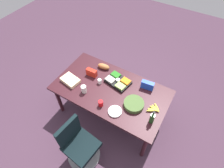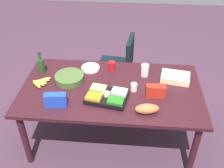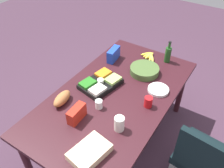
{
  "view_description": "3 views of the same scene",
  "coord_description": "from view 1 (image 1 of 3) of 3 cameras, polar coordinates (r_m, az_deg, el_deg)",
  "views": [
    {
      "loc": [
        -1.01,
        1.67,
        3.3
      ],
      "look_at": [
        0.03,
        -0.08,
        0.83
      ],
      "focal_mm": 29.24,
      "sensor_mm": 36.0,
      "label": 1
    },
    {
      "loc": [
        0.21,
        -2.31,
        2.55
      ],
      "look_at": [
        0.01,
        -0.04,
        0.86
      ],
      "focal_mm": 42.25,
      "sensor_mm": 36.0,
      "label": 2
    },
    {
      "loc": [
        1.54,
        0.95,
        2.43
      ],
      "look_at": [
        -0.04,
        -0.06,
        0.86
      ],
      "focal_mm": 37.89,
      "sensor_mm": 36.0,
      "label": 3
    }
  ],
  "objects": [
    {
      "name": "wine_bottle",
      "position": [
        2.81,
        12.43,
        -10.34
      ],
      "size": [
        0.08,
        0.08,
        0.27
      ],
      "color": "#1E491C",
      "rests_on": "conference_table"
    },
    {
      "name": "veggie_tray",
      "position": [
        3.25,
        1.87,
        0.86
      ],
      "size": [
        0.47,
        0.37,
        0.09
      ],
      "color": "black",
      "rests_on": "conference_table"
    },
    {
      "name": "banana_bunch",
      "position": [
        3.0,
        13.02,
        -7.63
      ],
      "size": [
        0.21,
        0.23,
        0.04
      ],
      "color": "yellow",
      "rests_on": "conference_table"
    },
    {
      "name": "bread_loaf",
      "position": [
        3.49,
        -2.63,
        5.5
      ],
      "size": [
        0.25,
        0.14,
        0.1
      ],
      "primitive_type": "ellipsoid",
      "rotation": [
        0.0,
        0.0,
        0.14
      ],
      "color": "#A36336",
      "rests_on": "conference_table"
    },
    {
      "name": "ground_plane",
      "position": [
        3.83,
        -0.3,
        -8.94
      ],
      "size": [
        10.0,
        10.0,
        0.0
      ],
      "primitive_type": "plane",
      "color": "#452C3E"
    },
    {
      "name": "office_chair",
      "position": [
        3.19,
        -10.1,
        -18.64
      ],
      "size": [
        0.56,
        0.56,
        0.91
      ],
      "color": "gray",
      "rests_on": "ground"
    },
    {
      "name": "paper_cup",
      "position": [
        3.25,
        -3.89,
        0.85
      ],
      "size": [
        0.07,
        0.07,
        0.09
      ],
      "primitive_type": "cylinder",
      "rotation": [
        0.0,
        0.0,
        -0.05
      ],
      "color": "white",
      "rests_on": "conference_table"
    },
    {
      "name": "mayo_jar",
      "position": [
        3.13,
        -8.78,
        -1.6
      ],
      "size": [
        0.11,
        0.11,
        0.14
      ],
      "primitive_type": "cylinder",
      "rotation": [
        0.0,
        0.0,
        -0.23
      ],
      "color": "white",
      "rests_on": "conference_table"
    },
    {
      "name": "salad_bowl",
      "position": [
        2.98,
        6.83,
        -6.23
      ],
      "size": [
        0.33,
        0.33,
        0.08
      ],
      "primitive_type": "cylinder",
      "rotation": [
        0.0,
        0.0,
        0.01
      ],
      "color": "#435D2D",
      "rests_on": "conference_table"
    },
    {
      "name": "red_solo_cup",
      "position": [
        2.95,
        -3.55,
        -6.05
      ],
      "size": [
        0.09,
        0.09,
        0.11
      ],
      "primitive_type": "cylinder",
      "rotation": [
        0.0,
        0.0,
        0.19
      ],
      "color": "red",
      "rests_on": "conference_table"
    },
    {
      "name": "chip_bag_blue",
      "position": [
        3.2,
        11.03,
        -0.37
      ],
      "size": [
        0.23,
        0.11,
        0.15
      ],
      "primitive_type": "cube",
      "rotation": [
        0.0,
        0.0,
        0.12
      ],
      "color": "blue",
      "rests_on": "conference_table"
    },
    {
      "name": "chip_bag_red",
      "position": [
        3.37,
        -6.39,
        3.57
      ],
      "size": [
        0.2,
        0.09,
        0.14
      ],
      "primitive_type": "cube",
      "rotation": [
        0.0,
        0.0,
        0.04
      ],
      "color": "red",
      "rests_on": "conference_table"
    },
    {
      "name": "paper_plate_stack",
      "position": [
        2.91,
        0.92,
        -8.57
      ],
      "size": [
        0.27,
        0.27,
        0.03
      ],
      "primitive_type": "cylinder",
      "rotation": [
        0.0,
        0.0,
        -0.29
      ],
      "color": "white",
      "rests_on": "conference_table"
    },
    {
      "name": "sheet_cake",
      "position": [
        3.35,
        -12.88,
        1.15
      ],
      "size": [
        0.35,
        0.27,
        0.07
      ],
      "primitive_type": "cube",
      "rotation": [
        0.0,
        0.0,
        -0.17
      ],
      "color": "beige",
      "rests_on": "conference_table"
    },
    {
      "name": "conference_table",
      "position": [
        3.24,
        -0.34,
        -2.55
      ],
      "size": [
        1.99,
        1.1,
        0.78
      ],
      "color": "#34141A",
      "rests_on": "ground"
    }
  ]
}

